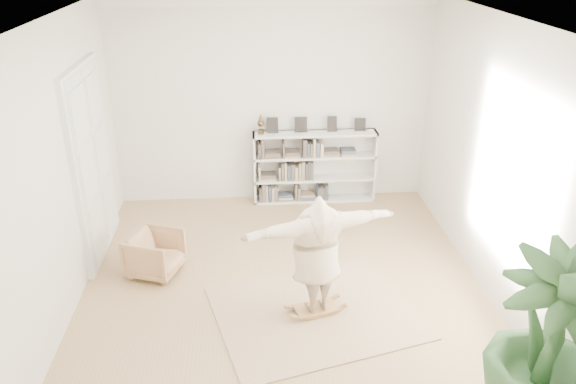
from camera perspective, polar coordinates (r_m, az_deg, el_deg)
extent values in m
plane|color=#997D4F|center=(7.89, -0.48, -9.74)|extent=(6.00, 6.00, 0.00)
plane|color=silver|center=(9.87, -1.67, 9.06)|extent=(5.50, 0.00, 5.50)
plane|color=silver|center=(4.42, 2.04, -12.54)|extent=(5.50, 0.00, 5.50)
plane|color=silver|center=(7.40, -22.31, 1.65)|extent=(0.00, 6.00, 6.00)
plane|color=silver|center=(7.70, 20.38, 2.84)|extent=(0.00, 6.00, 6.00)
plane|color=white|center=(6.56, -0.60, 17.12)|extent=(6.00, 6.00, 0.00)
cube|color=white|center=(9.49, -1.79, 18.95)|extent=(5.50, 0.12, 0.18)
cube|color=white|center=(8.68, -19.27, 2.61)|extent=(0.08, 1.78, 2.92)
cube|color=silver|center=(8.32, -19.77, 1.58)|extent=(0.06, 0.78, 2.80)
cube|color=silver|center=(9.04, -18.56, 3.58)|extent=(0.06, 0.78, 2.80)
cube|color=silver|center=(10.05, -3.42, 2.39)|extent=(0.04, 0.35, 1.30)
cube|color=silver|center=(10.30, 8.70, 2.70)|extent=(0.04, 0.35, 1.30)
cube|color=silver|center=(10.26, 2.61, 2.89)|extent=(2.20, 0.04, 1.30)
cube|color=silver|center=(10.37, 2.64, -0.66)|extent=(2.20, 0.35, 0.04)
cube|color=silver|center=(10.20, 2.69, 1.42)|extent=(2.20, 0.35, 0.04)
cube|color=silver|center=(10.04, 2.73, 3.67)|extent=(2.20, 0.35, 0.04)
cube|color=silver|center=(9.90, 2.78, 5.94)|extent=(2.20, 0.35, 0.04)
cube|color=black|center=(9.84, -1.60, 6.71)|extent=(0.18, 0.07, 0.24)
cube|color=black|center=(9.87, 1.32, 6.77)|extent=(0.18, 0.07, 0.24)
cube|color=black|center=(9.94, 4.50, 6.82)|extent=(0.18, 0.07, 0.24)
cube|color=black|center=(10.02, 7.34, 6.85)|extent=(0.18, 0.07, 0.24)
imported|color=tan|center=(8.28, -13.37, -6.12)|extent=(0.88, 0.87, 0.63)
cube|color=tan|center=(7.44, 2.80, -12.11)|extent=(2.94, 2.59, 0.02)
cube|color=olive|center=(7.40, 2.81, -11.69)|extent=(0.59, 0.45, 0.03)
cube|color=olive|center=(7.42, 2.80, -11.92)|extent=(0.36, 0.15, 0.04)
cube|color=olive|center=(7.42, 2.80, -11.92)|extent=(0.36, 0.15, 0.04)
cube|color=olive|center=(7.40, 2.81, -11.69)|extent=(0.21, 0.11, 0.11)
cube|color=olive|center=(7.40, 2.81, -11.69)|extent=(0.21, 0.11, 0.11)
imported|color=beige|center=(6.93, 2.96, -6.03)|extent=(2.03, 1.03, 1.59)
imported|color=#264A25|center=(5.92, 24.86, -14.10)|extent=(1.33, 1.33, 1.96)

